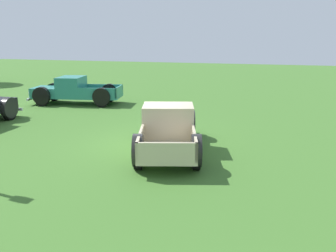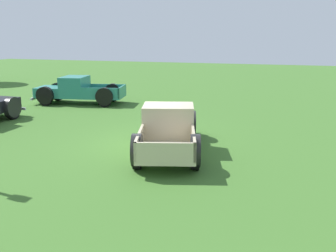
% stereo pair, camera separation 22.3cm
% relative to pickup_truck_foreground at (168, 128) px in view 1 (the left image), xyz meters
% --- Properties ---
extents(ground_plane, '(80.00, 80.00, 0.00)m').
position_rel_pickup_truck_foreground_xyz_m(ground_plane, '(0.52, 0.80, -0.74)').
color(ground_plane, '#3D6B28').
extents(pickup_truck_foreground, '(5.40, 3.11, 1.56)m').
position_rel_pickup_truck_foreground_xyz_m(pickup_truck_foreground, '(0.00, 0.00, 0.00)').
color(pickup_truck_foreground, '#C6B793').
rests_on(pickup_truck_foreground, ground_plane).
extents(pickup_truck_behind_right, '(2.77, 5.38, 1.57)m').
position_rel_pickup_truck_foreground_xyz_m(pickup_truck_behind_right, '(6.71, 7.78, 0.00)').
color(pickup_truck_behind_right, '#2D8475').
rests_on(pickup_truck_behind_right, ground_plane).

